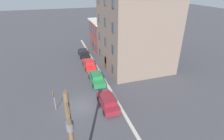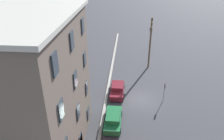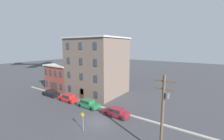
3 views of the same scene
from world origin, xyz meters
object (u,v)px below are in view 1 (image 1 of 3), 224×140
at_px(car_maroon, 108,102).
at_px(car_black, 84,53).
at_px(car_red, 89,64).
at_px(caution_sign, 54,98).
at_px(car_green, 97,78).

bearing_deg(car_maroon, car_black, 179.82).
relative_size(car_red, caution_sign, 1.61).
distance_m(car_red, car_maroon, 11.92).
xyz_separation_m(car_red, caution_sign, (10.56, -6.20, 1.05)).
bearing_deg(car_green, car_maroon, -0.99).
relative_size(car_black, car_red, 1.00).
bearing_deg(car_red, car_green, 0.54).
bearing_deg(car_red, car_maroon, -0.28).
bearing_deg(car_black, car_maroon, -0.18).
bearing_deg(car_black, car_green, 0.26).
bearing_deg(caution_sign, car_red, 149.58).
relative_size(car_green, caution_sign, 1.61).
xyz_separation_m(car_black, car_maroon, (17.83, -0.06, 0.00)).
distance_m(car_black, car_maroon, 17.83).
height_order(car_green, car_maroon, same).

